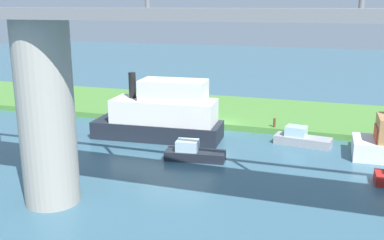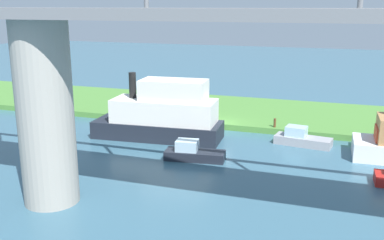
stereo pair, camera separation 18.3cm
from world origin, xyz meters
name	(u,v)px [view 1 (the left image)]	position (x,y,z in m)	size (l,w,h in m)	color
ground_plane	(216,129)	(0.00, 0.00, 0.00)	(160.00, 160.00, 0.00)	#386075
grassy_bank	(233,111)	(0.00, -6.00, 0.25)	(80.00, 12.00, 0.50)	#4C8438
bridge_pylon	(46,115)	(4.40, 16.67, 4.81)	(2.87, 2.87, 9.61)	#9E998E
bridge_span	(38,8)	(4.40, 16.66, 10.11)	(68.91, 4.30, 3.25)	slate
person_on_bank	(201,110)	(1.88, -1.55, 1.20)	(0.40, 0.40, 1.39)	#2D334C
mooring_post	(274,123)	(-4.81, -0.50, 0.87)	(0.20, 0.20, 0.74)	brown
riverboat_paddlewheel	(162,115)	(3.39, 3.86, 1.91)	(10.33, 4.14, 5.16)	#1E232D
houseboat_blue	(193,153)	(-0.59, 7.91, 0.48)	(4.23, 1.98, 1.36)	#1E232D
pontoon_yellow	(301,138)	(-7.23, 2.07, 0.49)	(4.32, 2.04, 1.39)	#99999E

